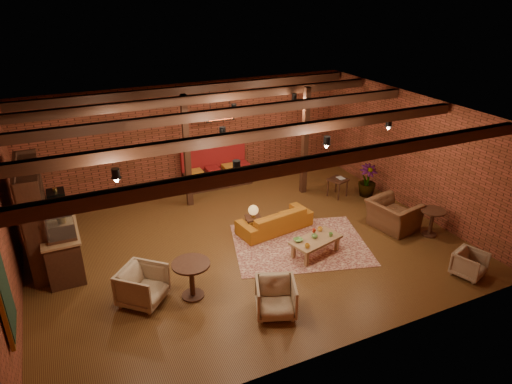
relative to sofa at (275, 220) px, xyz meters
name	(u,v)px	position (x,y,z in m)	size (l,w,h in m)	color
floor	(245,242)	(-0.94, -0.25, -0.29)	(10.00, 10.00, 0.00)	#402010
ceiling	(244,116)	(-0.94, -0.25, 2.91)	(10.00, 8.00, 0.02)	black
wall_back	(192,135)	(-0.94, 3.75, 1.31)	(10.00, 0.02, 3.20)	brown
wall_front	(343,274)	(-0.94, -4.25, 1.31)	(10.00, 0.02, 3.20)	brown
wall_left	(5,227)	(-5.94, -0.25, 1.31)	(0.02, 8.00, 3.20)	brown
wall_right	(411,152)	(4.06, -0.25, 1.31)	(0.02, 8.00, 3.20)	brown
ceiling_beams	(244,121)	(-0.94, -0.25, 2.79)	(9.80, 6.40, 0.22)	#321910
ceiling_pipe	(218,114)	(-0.94, 1.35, 2.56)	(0.12, 0.12, 9.60)	black
post_left	(187,152)	(-1.54, 2.35, 1.31)	(0.16, 0.16, 3.20)	#321910
post_right	(305,142)	(1.86, 1.75, 1.31)	(0.16, 0.16, 3.20)	#321910
service_counter	(60,230)	(-5.04, 0.75, 0.51)	(0.80, 2.50, 1.60)	#321910
plant_counter	(60,209)	(-4.94, 0.95, 0.93)	(0.35, 0.39, 0.30)	#337F33
shelving_hutch	(36,216)	(-5.44, 0.85, 0.91)	(0.52, 2.00, 2.40)	#321910
chalkboard_menu	(5,294)	(-5.87, -2.55, 1.31)	(0.08, 0.96, 1.46)	black
banquette	(217,171)	(-0.34, 3.30, 0.21)	(2.10, 0.70, 1.00)	maroon
service_sign	(220,116)	(-0.34, 2.85, 2.06)	(0.86, 0.06, 0.30)	#FF4A19
ceiling_spotlights	(244,131)	(-0.94, -0.25, 2.57)	(6.40, 4.40, 0.28)	black
rug	(300,244)	(0.24, -0.91, -0.28)	(3.19, 2.44, 0.01)	maroon
sofa	(275,220)	(0.00, 0.00, 0.00)	(1.97, 0.77, 0.58)	#A35C16
coffee_table	(315,240)	(0.33, -1.44, 0.09)	(1.34, 0.91, 0.67)	olive
side_table_lamp	(253,212)	(-0.58, 0.04, 0.33)	(0.46, 0.46, 0.81)	#321910
round_table_left	(192,274)	(-2.77, -1.76, 0.26)	(0.77, 0.77, 0.80)	#321910
armchair_a	(142,284)	(-3.71, -1.52, 0.13)	(0.82, 0.77, 0.84)	beige
armchair_b	(276,296)	(-1.46, -2.92, 0.10)	(0.75, 0.71, 0.78)	beige
armchair_right	(394,210)	(2.83, -1.19, 0.22)	(1.16, 0.76, 1.02)	brown
side_table_book	(338,180)	(2.63, 1.04, 0.23)	(0.64, 0.64, 0.58)	#321910
round_table_right	(432,218)	(3.46, -1.89, 0.19)	(0.61, 0.61, 0.71)	#321910
armchair_far	(470,263)	(2.94, -3.57, 0.03)	(0.61, 0.57, 0.63)	beige
plant_tall	(371,150)	(3.46, 0.73, 1.17)	(1.63, 1.63, 2.91)	#4C7F4C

